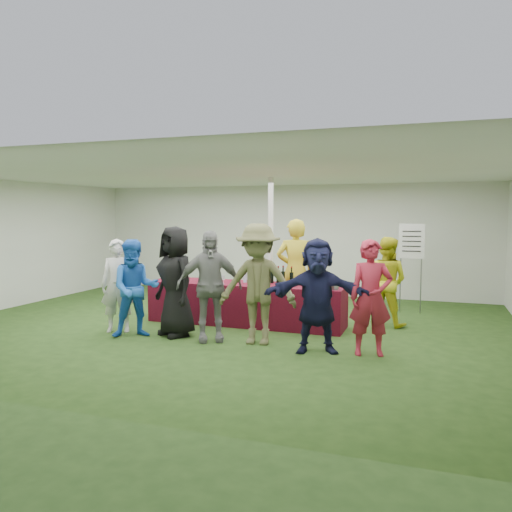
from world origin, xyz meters
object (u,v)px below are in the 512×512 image
(staff_pourer, at_px, (295,271))
(customer_5, at_px, (317,295))
(customer_6, at_px, (371,298))
(customer_2, at_px, (175,281))
(staff_back, at_px, (386,281))
(customer_4, at_px, (258,284))
(customer_1, at_px, (135,288))
(customer_3, at_px, (209,286))
(customer_0, at_px, (118,286))
(wine_list_sign, at_px, (411,248))
(serving_table, at_px, (246,304))
(dump_bucket, at_px, (332,284))

(staff_pourer, xyz_separation_m, customer_5, (0.80, -1.78, -0.13))
(customer_6, bearing_deg, customer_2, 163.13)
(customer_5, bearing_deg, staff_back, 52.32)
(staff_pourer, relative_size, customer_6, 1.16)
(staff_pourer, relative_size, customer_4, 1.03)
(customer_1, distance_m, customer_3, 1.26)
(customer_0, bearing_deg, wine_list_sign, 13.06)
(customer_3, bearing_deg, wine_list_sign, 21.57)
(serving_table, relative_size, staff_back, 2.26)
(customer_4, bearing_deg, staff_pourer, 77.77)
(wine_list_sign, bearing_deg, staff_back, -105.00)
(dump_bucket, bearing_deg, staff_pourer, 141.59)
(serving_table, relative_size, customer_6, 2.18)
(customer_2, bearing_deg, customer_4, 30.16)
(serving_table, height_order, wine_list_sign, wine_list_sign)
(staff_pourer, bearing_deg, customer_4, 73.51)
(staff_back, relative_size, customer_5, 0.96)
(staff_pourer, bearing_deg, staff_back, -179.54)
(dump_bucket, height_order, customer_1, customer_1)
(customer_5, bearing_deg, customer_3, 160.93)
(customer_1, distance_m, customer_5, 2.99)
(customer_2, distance_m, customer_5, 2.42)
(customer_0, bearing_deg, staff_pourer, 9.02)
(customer_2, relative_size, customer_5, 1.08)
(dump_bucket, xyz_separation_m, staff_pourer, (-0.79, 0.63, 0.12))
(staff_back, bearing_deg, customer_2, 46.39)
(customer_2, distance_m, customer_4, 1.45)
(dump_bucket, relative_size, customer_2, 0.13)
(customer_6, bearing_deg, staff_back, 73.56)
(customer_4, bearing_deg, dump_bucket, 40.05)
(customer_0, height_order, customer_2, customer_2)
(staff_pourer, relative_size, customer_5, 1.15)
(customer_4, distance_m, customer_5, 0.98)
(customer_1, bearing_deg, customer_5, -31.68)
(staff_back, relative_size, customer_6, 0.97)
(dump_bucket, height_order, customer_5, customer_5)
(staff_pourer, distance_m, customer_2, 2.26)
(staff_back, distance_m, customer_6, 2.00)
(wine_list_sign, height_order, customer_0, wine_list_sign)
(serving_table, relative_size, customer_5, 2.16)
(customer_3, distance_m, customer_5, 1.74)
(dump_bucket, distance_m, customer_0, 3.60)
(staff_pourer, bearing_deg, wine_list_sign, -149.85)
(customer_4, bearing_deg, customer_2, 171.72)
(customer_2, xyz_separation_m, customer_5, (2.41, -0.19, -0.07))
(customer_0, xyz_separation_m, customer_1, (0.47, -0.21, 0.01))
(serving_table, xyz_separation_m, customer_4, (0.66, -1.23, 0.56))
(customer_3, bearing_deg, dump_bucket, 4.10)
(staff_back, height_order, customer_6, customer_6)
(customer_2, bearing_deg, serving_table, 88.24)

